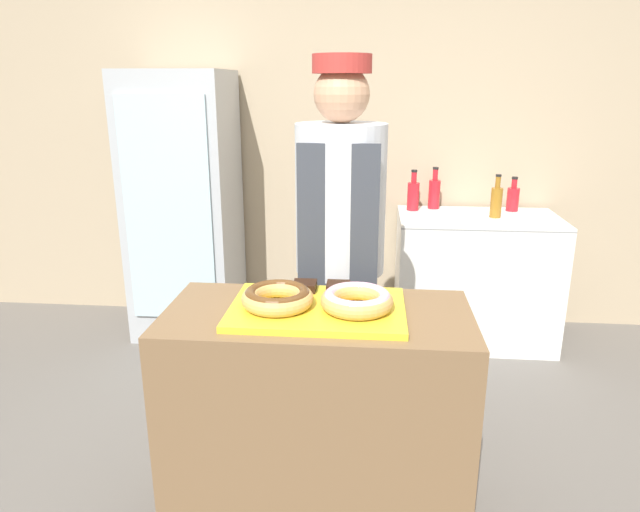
{
  "coord_description": "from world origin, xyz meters",
  "views": [
    {
      "loc": [
        0.18,
        -1.88,
        1.67
      ],
      "look_at": [
        0.0,
        0.1,
        1.07
      ],
      "focal_mm": 32.0,
      "sensor_mm": 36.0,
      "label": 1
    }
  ],
  "objects": [
    {
      "name": "wall_back",
      "position": [
        0.0,
        2.13,
        1.35
      ],
      "size": [
        8.0,
        0.06,
        2.7
      ],
      "color": "tan",
      "rests_on": "ground_plane"
    },
    {
      "name": "display_counter",
      "position": [
        0.0,
        0.0,
        0.44
      ],
      "size": [
        1.11,
        0.54,
        0.89
      ],
      "color": "brown",
      "rests_on": "ground_plane"
    },
    {
      "name": "serving_tray",
      "position": [
        0.0,
        0.0,
        0.9
      ],
      "size": [
        0.62,
        0.43,
        0.02
      ],
      "color": "yellow",
      "rests_on": "display_counter"
    },
    {
      "name": "donut_chocolate_glaze",
      "position": [
        -0.14,
        -0.02,
        0.95
      ],
      "size": [
        0.26,
        0.26,
        0.07
      ],
      "color": "tan",
      "rests_on": "serving_tray"
    },
    {
      "name": "donut_light_glaze",
      "position": [
        0.14,
        -0.02,
        0.95
      ],
      "size": [
        0.26,
        0.26,
        0.07
      ],
      "color": "tan",
      "rests_on": "serving_tray"
    },
    {
      "name": "brownie_back_left",
      "position": [
        -0.06,
        0.16,
        0.93
      ],
      "size": [
        0.09,
        0.09,
        0.03
      ],
      "color": "black",
      "rests_on": "serving_tray"
    },
    {
      "name": "brownie_back_right",
      "position": [
        0.06,
        0.16,
        0.93
      ],
      "size": [
        0.09,
        0.09,
        0.03
      ],
      "color": "black",
      "rests_on": "serving_tray"
    },
    {
      "name": "baker_person",
      "position": [
        0.05,
        0.55,
        0.94
      ],
      "size": [
        0.39,
        0.39,
        1.79
      ],
      "color": "#4C4C51",
      "rests_on": "ground_plane"
    },
    {
      "name": "beverage_fridge",
      "position": [
        -1.07,
        1.76,
        0.88
      ],
      "size": [
        0.67,
        0.62,
        1.75
      ],
      "color": "#ADB2B7",
      "rests_on": "ground_plane"
    },
    {
      "name": "chest_freezer",
      "position": [
        0.88,
        1.77,
        0.43
      ],
      "size": [
        1.02,
        0.6,
        0.85
      ],
      "color": "white",
      "rests_on": "ground_plane"
    },
    {
      "name": "bottle_red",
      "position": [
        0.46,
        1.92,
        0.96
      ],
      "size": [
        0.08,
        0.08,
        0.27
      ],
      "color": "red",
      "rests_on": "chest_freezer"
    },
    {
      "name": "bottle_red_b",
      "position": [
        1.12,
        1.96,
        0.94
      ],
      "size": [
        0.08,
        0.08,
        0.23
      ],
      "color": "red",
      "rests_on": "chest_freezer"
    },
    {
      "name": "bottle_amber",
      "position": [
        0.97,
        1.75,
        0.96
      ],
      "size": [
        0.07,
        0.07,
        0.27
      ],
      "color": "#99661E",
      "rests_on": "chest_freezer"
    },
    {
      "name": "bottle_red_b_b",
      "position": [
        0.61,
        1.99,
        0.96
      ],
      "size": [
        0.08,
        0.08,
        0.28
      ],
      "color": "red",
      "rests_on": "chest_freezer"
    }
  ]
}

